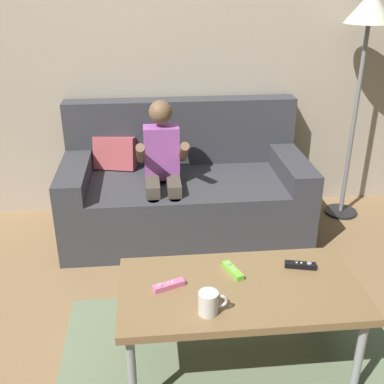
{
  "coord_description": "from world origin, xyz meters",
  "views": [
    {
      "loc": [
        -0.02,
        -1.57,
        1.66
      ],
      "look_at": [
        0.2,
        0.74,
        0.59
      ],
      "focal_mm": 44.1,
      "sensor_mm": 36.0,
      "label": 1
    }
  ],
  "objects_px": {
    "coffee_table": "(240,294)",
    "game_remote_lime_near_edge": "(233,270)",
    "person_seated_on_couch": "(162,167)",
    "couch": "(183,189)",
    "floor_lamp": "(368,26)",
    "game_remote_black_center": "(300,265)",
    "coffee_mug": "(209,303)",
    "game_remote_pink_far_corner": "(169,285)"
  },
  "relations": [
    {
      "from": "coffee_table",
      "to": "coffee_mug",
      "type": "relative_size",
      "value": 8.79
    },
    {
      "from": "person_seated_on_couch",
      "to": "coffee_table",
      "type": "bearing_deg",
      "value": -76.28
    },
    {
      "from": "floor_lamp",
      "to": "game_remote_pink_far_corner",
      "type": "bearing_deg",
      "value": -134.15
    },
    {
      "from": "coffee_mug",
      "to": "game_remote_black_center",
      "type": "bearing_deg",
      "value": 30.73
    },
    {
      "from": "coffee_mug",
      "to": "floor_lamp",
      "type": "distance_m",
      "value": 2.19
    },
    {
      "from": "game_remote_black_center",
      "to": "game_remote_pink_far_corner",
      "type": "height_order",
      "value": "same"
    },
    {
      "from": "coffee_mug",
      "to": "floor_lamp",
      "type": "bearing_deg",
      "value": 52.4
    },
    {
      "from": "couch",
      "to": "person_seated_on_couch",
      "type": "relative_size",
      "value": 1.71
    },
    {
      "from": "game_remote_pink_far_corner",
      "to": "game_remote_black_center",
      "type": "bearing_deg",
      "value": 8.9
    },
    {
      "from": "couch",
      "to": "floor_lamp",
      "type": "height_order",
      "value": "floor_lamp"
    },
    {
      "from": "game_remote_lime_near_edge",
      "to": "game_remote_pink_far_corner",
      "type": "distance_m",
      "value": 0.3
    },
    {
      "from": "couch",
      "to": "game_remote_pink_far_corner",
      "type": "height_order",
      "value": "couch"
    },
    {
      "from": "coffee_table",
      "to": "game_remote_black_center",
      "type": "xyz_separation_m",
      "value": [
        0.3,
        0.11,
        0.05
      ]
    },
    {
      "from": "person_seated_on_couch",
      "to": "game_remote_pink_far_corner",
      "type": "bearing_deg",
      "value": -91.16
    },
    {
      "from": "game_remote_lime_near_edge",
      "to": "game_remote_black_center",
      "type": "distance_m",
      "value": 0.31
    },
    {
      "from": "game_remote_lime_near_edge",
      "to": "floor_lamp",
      "type": "bearing_deg",
      "value": 50.87
    },
    {
      "from": "game_remote_lime_near_edge",
      "to": "couch",
      "type": "bearing_deg",
      "value": 95.58
    },
    {
      "from": "game_remote_pink_far_corner",
      "to": "person_seated_on_couch",
      "type": "bearing_deg",
      "value": 88.84
    },
    {
      "from": "couch",
      "to": "coffee_table",
      "type": "height_order",
      "value": "couch"
    },
    {
      "from": "couch",
      "to": "coffee_table",
      "type": "relative_size",
      "value": 1.57
    },
    {
      "from": "game_remote_lime_near_edge",
      "to": "game_remote_pink_far_corner",
      "type": "height_order",
      "value": "same"
    },
    {
      "from": "coffee_table",
      "to": "floor_lamp",
      "type": "height_order",
      "value": "floor_lamp"
    },
    {
      "from": "person_seated_on_couch",
      "to": "game_remote_lime_near_edge",
      "type": "distance_m",
      "value": 1.09
    },
    {
      "from": "game_remote_black_center",
      "to": "coffee_mug",
      "type": "distance_m",
      "value": 0.53
    },
    {
      "from": "person_seated_on_couch",
      "to": "game_remote_lime_near_edge",
      "type": "bearing_deg",
      "value": -75.72
    },
    {
      "from": "game_remote_black_center",
      "to": "floor_lamp",
      "type": "xyz_separation_m",
      "value": [
        0.77,
        1.33,
        0.9
      ]
    },
    {
      "from": "couch",
      "to": "game_remote_lime_near_edge",
      "type": "bearing_deg",
      "value": -84.42
    },
    {
      "from": "game_remote_lime_near_edge",
      "to": "floor_lamp",
      "type": "distance_m",
      "value": 1.95
    },
    {
      "from": "couch",
      "to": "game_remote_pink_far_corner",
      "type": "distance_m",
      "value": 1.34
    },
    {
      "from": "game_remote_pink_far_corner",
      "to": "coffee_mug",
      "type": "bearing_deg",
      "value": -49.71
    },
    {
      "from": "couch",
      "to": "game_remote_lime_near_edge",
      "type": "distance_m",
      "value": 1.25
    },
    {
      "from": "couch",
      "to": "game_remote_black_center",
      "type": "xyz_separation_m",
      "value": [
        0.44,
        -1.23,
        0.16
      ]
    },
    {
      "from": "person_seated_on_couch",
      "to": "game_remote_black_center",
      "type": "distance_m",
      "value": 1.2
    },
    {
      "from": "game_remote_lime_near_edge",
      "to": "game_remote_pink_far_corner",
      "type": "relative_size",
      "value": 1.0
    },
    {
      "from": "couch",
      "to": "person_seated_on_couch",
      "type": "height_order",
      "value": "person_seated_on_couch"
    },
    {
      "from": "coffee_table",
      "to": "game_remote_lime_near_edge",
      "type": "height_order",
      "value": "game_remote_lime_near_edge"
    },
    {
      "from": "game_remote_pink_far_corner",
      "to": "coffee_mug",
      "type": "xyz_separation_m",
      "value": [
        0.15,
        -0.18,
        0.04
      ]
    },
    {
      "from": "coffee_table",
      "to": "game_remote_lime_near_edge",
      "type": "xyz_separation_m",
      "value": [
        -0.01,
        0.1,
        0.05
      ]
    },
    {
      "from": "person_seated_on_couch",
      "to": "game_remote_lime_near_edge",
      "type": "height_order",
      "value": "person_seated_on_couch"
    },
    {
      "from": "game_remote_black_center",
      "to": "floor_lamp",
      "type": "height_order",
      "value": "floor_lamp"
    },
    {
      "from": "couch",
      "to": "game_remote_black_center",
      "type": "relative_size",
      "value": 11.24
    },
    {
      "from": "person_seated_on_couch",
      "to": "floor_lamp",
      "type": "relative_size",
      "value": 0.61
    }
  ]
}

